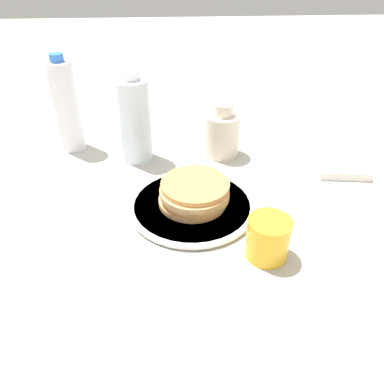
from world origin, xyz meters
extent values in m
plane|color=#BCB7AD|center=(0.00, 0.00, 0.00)|extent=(4.00, 4.00, 0.00)
cylinder|color=white|center=(-0.03, -0.03, 0.01)|extent=(0.24, 0.24, 0.01)
cylinder|color=white|center=(-0.03, -0.03, 0.01)|extent=(0.26, 0.26, 0.01)
cylinder|color=tan|center=(-0.03, -0.03, 0.02)|extent=(0.14, 0.14, 0.01)
cylinder|color=tan|center=(-0.02, -0.03, 0.03)|extent=(0.14, 0.14, 0.01)
cylinder|color=tan|center=(-0.03, -0.03, 0.04)|extent=(0.14, 0.14, 0.01)
cylinder|color=#BF864C|center=(-0.02, -0.03, 0.05)|extent=(0.14, 0.14, 0.01)
cylinder|color=yellow|center=(-0.17, -0.15, 0.04)|extent=(0.07, 0.07, 0.08)
cylinder|color=beige|center=(0.19, -0.11, 0.05)|extent=(0.08, 0.08, 0.10)
cylinder|color=beige|center=(0.19, -0.11, 0.12)|extent=(0.05, 0.05, 0.03)
cylinder|color=white|center=(0.25, 0.26, 0.11)|extent=(0.06, 0.06, 0.22)
cylinder|color=blue|center=(0.25, 0.26, 0.23)|extent=(0.03, 0.03, 0.02)
cylinder|color=silver|center=(0.18, 0.10, 0.10)|extent=(0.08, 0.08, 0.20)
cylinder|color=white|center=(0.18, 0.10, 0.21)|extent=(0.04, 0.04, 0.02)
cube|color=white|center=(0.10, -0.39, 0.01)|extent=(0.13, 0.13, 0.02)
camera|label=1|loc=(-0.64, 0.01, 0.47)|focal=35.00mm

